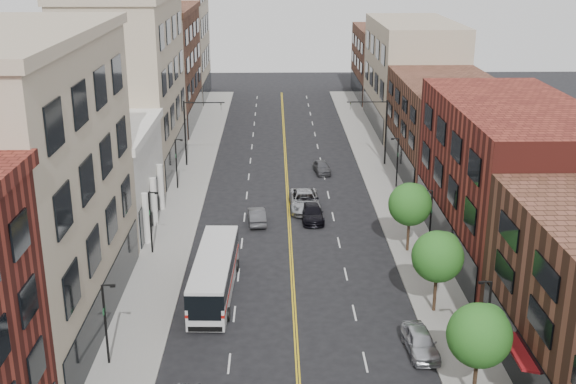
{
  "coord_description": "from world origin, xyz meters",
  "views": [
    {
      "loc": [
        -1.27,
        -28.74,
        23.21
      ],
      "look_at": [
        -0.23,
        24.36,
        5.0
      ],
      "focal_mm": 45.0,
      "sensor_mm": 36.0,
      "label": 1
    }
  ],
  "objects": [
    {
      "name": "bldg_r_mid",
      "position": [
        17.0,
        24.0,
        6.0
      ],
      "size": [
        10.0,
        22.0,
        12.0
      ],
      "primitive_type": "cube",
      "color": "maroon",
      "rests_on": "ground"
    },
    {
      "name": "sidewalk_right",
      "position": [
        10.0,
        35.0,
        0.07
      ],
      "size": [
        4.0,
        110.0,
        0.15
      ],
      "primitive_type": "cube",
      "color": "gray",
      "rests_on": "ground"
    },
    {
      "name": "bldg_l_far_a",
      "position": [
        -17.0,
        48.0,
        9.0
      ],
      "size": [
        10.0,
        20.0,
        18.0
      ],
      "primitive_type": "cube",
      "color": "tan",
      "rests_on": "ground"
    },
    {
      "name": "bldg_l_far_c",
      "position": [
        -17.0,
        86.0,
        10.0
      ],
      "size": [
        10.0,
        16.0,
        20.0
      ],
      "primitive_type": "cube",
      "color": "tan",
      "rests_on": "ground"
    },
    {
      "name": "bldg_r_far_a",
      "position": [
        17.0,
        45.0,
        5.0
      ],
      "size": [
        10.0,
        20.0,
        10.0
      ],
      "primitive_type": "cube",
      "color": "#563222",
      "rests_on": "ground"
    },
    {
      "name": "car_parked_far",
      "position": [
        7.4,
        9.01,
        0.72
      ],
      "size": [
        1.98,
        4.35,
        1.45
      ],
      "primitive_type": "imported",
      "rotation": [
        0.0,
        0.0,
        0.07
      ],
      "color": "silver",
      "rests_on": "ground"
    },
    {
      "name": "tree_r_2",
      "position": [
        9.39,
        14.07,
        4.13
      ],
      "size": [
        3.4,
        3.4,
        5.59
      ],
      "color": "black",
      "rests_on": "sidewalk_right"
    },
    {
      "name": "sidewalk_left",
      "position": [
        -10.0,
        35.0,
        0.07
      ],
      "size": [
        4.0,
        110.0,
        0.15
      ],
      "primitive_type": "cube",
      "color": "gray",
      "rests_on": "ground"
    },
    {
      "name": "bldg_l_far_b",
      "position": [
        -17.0,
        68.0,
        7.5
      ],
      "size": [
        10.0,
        20.0,
        15.0
      ],
      "primitive_type": "cube",
      "color": "#563222",
      "rests_on": "ground"
    },
    {
      "name": "bldg_r_far_c",
      "position": [
        17.0,
        86.0,
        5.5
      ],
      "size": [
        10.0,
        18.0,
        11.0
      ],
      "primitive_type": "cube",
      "color": "#563222",
      "rests_on": "ground"
    },
    {
      "name": "tree_r_3",
      "position": [
        9.39,
        24.07,
        4.13
      ],
      "size": [
        3.4,
        3.4,
        5.59
      ],
      "color": "black",
      "rests_on": "sidewalk_right"
    },
    {
      "name": "car_lane_a",
      "position": [
        2.05,
        31.19,
        0.68
      ],
      "size": [
        2.08,
        4.74,
        1.36
      ],
      "primitive_type": "imported",
      "rotation": [
        0.0,
        0.0,
        0.04
      ],
      "color": "black",
      "rests_on": "ground"
    },
    {
      "name": "car_lane_c",
      "position": [
        3.82,
        45.24,
        0.65
      ],
      "size": [
        1.97,
        3.96,
        1.3
      ],
      "primitive_type": "imported",
      "rotation": [
        0.0,
        0.0,
        0.12
      ],
      "color": "#49494E",
      "rests_on": "ground"
    },
    {
      "name": "lamp_l_2",
      "position": [
        -10.95,
        24.0,
        2.97
      ],
      "size": [
        0.81,
        0.55,
        5.05
      ],
      "color": "black",
      "rests_on": "sidewalk_left"
    },
    {
      "name": "car_lane_b",
      "position": [
        1.5,
        34.0,
        0.83
      ],
      "size": [
        2.86,
        6.0,
        1.65
      ],
      "primitive_type": "imported",
      "rotation": [
        0.0,
        0.0,
        0.02
      ],
      "color": "#A9ABB0",
      "rests_on": "ground"
    },
    {
      "name": "bldg_l_tanoffice",
      "position": [
        -17.0,
        13.0,
        9.0
      ],
      "size": [
        10.0,
        22.0,
        18.0
      ],
      "primitive_type": "cube",
      "color": "tan",
      "rests_on": "ground"
    },
    {
      "name": "bldg_r_far_b",
      "position": [
        17.0,
        66.0,
        7.0
      ],
      "size": [
        10.0,
        22.0,
        14.0
      ],
      "primitive_type": "cube",
      "color": "tan",
      "rests_on": "ground"
    },
    {
      "name": "bldg_l_white",
      "position": [
        -17.0,
        31.0,
        4.0
      ],
      "size": [
        10.0,
        14.0,
        8.0
      ],
      "primitive_type": "cube",
      "color": "silver",
      "rests_on": "ground"
    },
    {
      "name": "tree_r_1",
      "position": [
        9.39,
        4.07,
        4.13
      ],
      "size": [
        3.4,
        3.4,
        5.59
      ],
      "color": "black",
      "rests_on": "sidewalk_right"
    },
    {
      "name": "car_lane_behind",
      "position": [
        -2.85,
        30.55,
        0.68
      ],
      "size": [
        1.81,
        4.24,
        1.36
      ],
      "primitive_type": "imported",
      "rotation": [
        0.0,
        0.0,
        3.23
      ],
      "color": "#424347",
      "rests_on": "ground"
    },
    {
      "name": "signal_mast_right",
      "position": [
        10.27,
        48.0,
        4.65
      ],
      "size": [
        4.49,
        0.18,
        7.2
      ],
      "color": "black",
      "rests_on": "sidewalk_right"
    },
    {
      "name": "lamp_r_2",
      "position": [
        10.95,
        24.0,
        2.97
      ],
      "size": [
        0.81,
        0.55,
        5.05
      ],
      "color": "black",
      "rests_on": "sidewalk_right"
    },
    {
      "name": "lamp_l_3",
      "position": [
        -10.95,
        40.0,
        2.97
      ],
      "size": [
        0.81,
        0.55,
        5.05
      ],
      "color": "black",
      "rests_on": "sidewalk_left"
    },
    {
      "name": "signal_mast_left",
      "position": [
        -10.27,
        48.0,
        4.65
      ],
      "size": [
        4.49,
        0.18,
        7.2
      ],
      "color": "black",
      "rests_on": "sidewalk_left"
    },
    {
      "name": "city_bus",
      "position": [
        -5.5,
        16.94,
        1.7
      ],
      "size": [
        3.02,
        11.44,
        2.92
      ],
      "rotation": [
        0.0,
        0.0,
        -0.03
      ],
      "color": "silver",
      "rests_on": "ground"
    },
    {
      "name": "lamp_l_1",
      "position": [
        -10.95,
        8.0,
        2.97
      ],
      "size": [
        0.81,
        0.55,
        5.05
      ],
      "color": "black",
      "rests_on": "sidewalk_left"
    },
    {
      "name": "lamp_r_1",
      "position": [
        10.95,
        8.0,
        2.97
      ],
      "size": [
        0.81,
        0.55,
        5.05
      ],
      "color": "black",
      "rests_on": "sidewalk_right"
    },
    {
      "name": "lamp_r_3",
      "position": [
        10.95,
        40.0,
        2.97
      ],
      "size": [
        0.81,
        0.55,
        5.05
      ],
      "color": "black",
      "rests_on": "sidewalk_right"
    }
  ]
}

